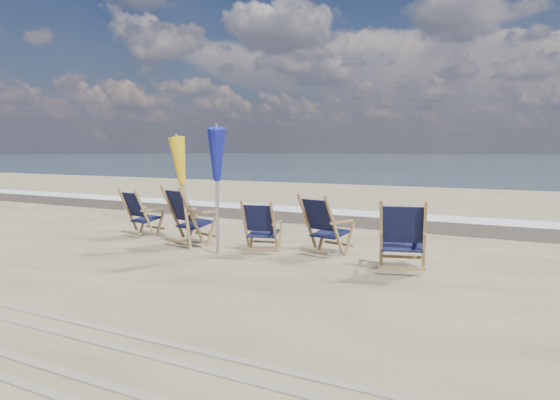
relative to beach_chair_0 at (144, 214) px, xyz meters
The scene contains 10 objects.
surf_foam 6.94m from the beach_chair_0, 63.56° to the left, with size 200.00×1.40×0.01m, color silver.
wet_sand_strip 5.64m from the beach_chair_0, 56.73° to the left, with size 200.00×2.60×0.00m, color #42362A.
tire_tracks 5.81m from the beach_chair_0, 57.84° to the right, with size 80.00×1.30×0.01m, color gray, non-canonical shape.
beach_chair_0 is the anchor object (origin of this frame).
beach_chair_1 1.60m from the beach_chair_0, 14.66° to the right, with size 0.72×0.81×1.12m, color black, non-canonical shape.
beach_chair_2 3.12m from the beach_chair_0, ahead, with size 0.59×0.66×0.92m, color black, non-canonical shape.
beach_chair_3 4.12m from the beach_chair_0, ahead, with size 0.66×0.75×1.04m, color black, non-canonical shape.
beach_chair_4 5.74m from the beach_chair_0, ahead, with size 0.68×0.77×1.07m, color black, non-canonical shape.
umbrella_yellow 1.81m from the beach_chair_0, 18.02° to the right, with size 0.30×0.30×1.99m.
umbrella_blue 2.80m from the beach_chair_0, 18.67° to the right, with size 0.30×0.30×2.13m.
Camera 1 is at (4.69, -5.83, 1.75)m, focal length 35.00 mm.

